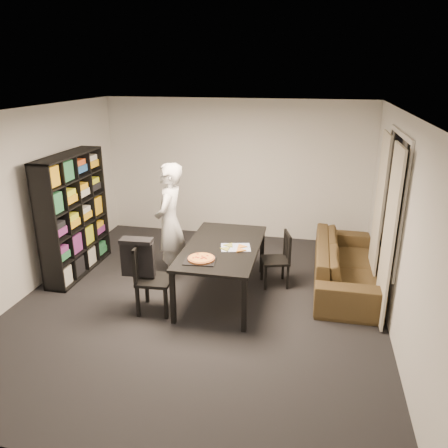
% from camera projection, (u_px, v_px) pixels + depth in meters
% --- Properties ---
extents(room, '(5.01, 5.51, 2.61)m').
position_uv_depth(room, '(197.00, 215.00, 5.68)').
color(room, black).
rests_on(room, ground).
extents(window_pane, '(0.02, 1.40, 1.60)m').
position_uv_depth(window_pane, '(393.00, 198.00, 5.68)').
color(window_pane, black).
rests_on(window_pane, room).
extents(window_frame, '(0.03, 1.52, 1.72)m').
position_uv_depth(window_frame, '(393.00, 198.00, 5.68)').
color(window_frame, white).
rests_on(window_frame, room).
extents(curtain_left, '(0.03, 0.70, 2.25)m').
position_uv_depth(curtain_left, '(389.00, 237.00, 5.33)').
color(curtain_left, beige).
rests_on(curtain_left, room).
extents(curtain_right, '(0.03, 0.70, 2.25)m').
position_uv_depth(curtain_right, '(378.00, 211.00, 6.29)').
color(curtain_right, beige).
rests_on(curtain_right, room).
extents(bookshelf, '(0.35, 1.50, 1.90)m').
position_uv_depth(bookshelf, '(74.00, 215.00, 6.77)').
color(bookshelf, black).
rests_on(bookshelf, room).
extents(dining_table, '(1.02, 1.83, 0.76)m').
position_uv_depth(dining_table, '(223.00, 250.00, 6.11)').
color(dining_table, black).
rests_on(dining_table, room).
extents(chair_left, '(0.47, 0.47, 0.95)m').
position_uv_depth(chair_left, '(148.00, 273.00, 5.76)').
color(chair_left, black).
rests_on(chair_left, room).
extents(chair_right, '(0.48, 0.48, 0.83)m').
position_uv_depth(chair_right, '(281.00, 255.00, 6.49)').
color(chair_right, black).
rests_on(chair_right, room).
extents(draped_jacket, '(0.45, 0.21, 0.53)m').
position_uv_depth(draped_jacket, '(137.00, 256.00, 5.70)').
color(draped_jacket, black).
rests_on(draped_jacket, chair_left).
extents(person, '(0.45, 0.67, 1.82)m').
position_uv_depth(person, '(170.00, 223.00, 6.55)').
color(person, silver).
rests_on(person, room).
extents(baking_tray, '(0.42, 0.35, 0.01)m').
position_uv_depth(baking_tray, '(200.00, 261.00, 5.60)').
color(baking_tray, black).
rests_on(baking_tray, dining_table).
extents(pepperoni_pizza, '(0.35, 0.35, 0.03)m').
position_uv_depth(pepperoni_pizza, '(201.00, 258.00, 5.61)').
color(pepperoni_pizza, '#9D552D').
rests_on(pepperoni_pizza, dining_table).
extents(kitchen_towel, '(0.46, 0.38, 0.01)m').
position_uv_depth(kitchen_towel, '(236.00, 248.00, 6.01)').
color(kitchen_towel, silver).
rests_on(kitchen_towel, dining_table).
extents(pizza_slices, '(0.46, 0.43, 0.01)m').
position_uv_depth(pizza_slices, '(234.00, 248.00, 5.98)').
color(pizza_slices, gold).
rests_on(pizza_slices, dining_table).
extents(sofa, '(0.89, 2.27, 0.66)m').
position_uv_depth(sofa, '(346.00, 264.00, 6.53)').
color(sofa, '#403319').
rests_on(sofa, room).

